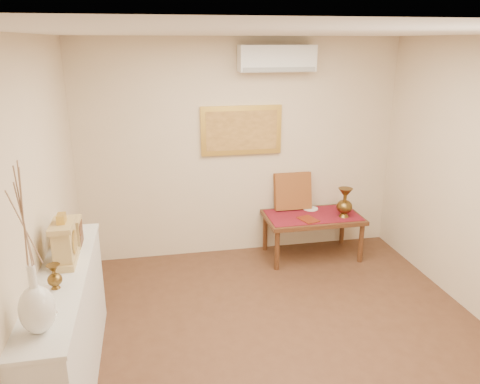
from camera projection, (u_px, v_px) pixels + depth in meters
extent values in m
plane|color=brown|center=(291.00, 354.00, 4.14)|extent=(4.50, 4.50, 0.00)
plane|color=white|center=(304.00, 33.00, 3.31)|extent=(4.50, 4.50, 0.00)
cube|color=beige|center=(241.00, 150.00, 5.82)|extent=(4.00, 0.02, 2.70)
cube|color=beige|center=(30.00, 230.00, 3.35)|extent=(0.02, 4.50, 2.70)
cube|color=maroon|center=(313.00, 215.00, 5.88)|extent=(1.14, 0.59, 0.01)
cylinder|color=white|center=(311.00, 209.00, 6.08)|extent=(0.19, 0.19, 0.01)
cube|color=#651E0D|center=(308.00, 219.00, 5.71)|extent=(0.25, 0.29, 0.01)
cube|color=maroon|center=(293.00, 191.00, 6.03)|extent=(0.48, 0.20, 0.49)
cube|color=silver|center=(69.00, 332.00, 3.65)|extent=(0.35, 2.00, 0.95)
cube|color=silver|center=(62.00, 276.00, 3.50)|extent=(0.37, 2.02, 0.03)
cube|color=tan|center=(67.00, 260.00, 3.67)|extent=(0.16, 0.36, 0.05)
cube|color=tan|center=(64.00, 242.00, 3.63)|extent=(0.14, 0.30, 0.25)
cylinder|color=beige|center=(74.00, 242.00, 3.64)|extent=(0.01, 0.17, 0.17)
cylinder|color=gold|center=(75.00, 242.00, 3.64)|extent=(0.01, 0.19, 0.19)
cube|color=tan|center=(62.00, 225.00, 3.58)|extent=(0.17, 0.34, 0.04)
cube|color=gold|center=(61.00, 218.00, 3.56)|extent=(0.06, 0.11, 0.07)
cube|color=tan|center=(72.00, 234.00, 3.96)|extent=(0.15, 0.20, 0.22)
cube|color=#522D18|center=(82.00, 238.00, 3.99)|extent=(0.01, 0.17, 0.09)
cube|color=#522D18|center=(81.00, 227.00, 3.95)|extent=(0.01, 0.17, 0.09)
cube|color=tan|center=(70.00, 220.00, 3.92)|extent=(0.16, 0.21, 0.02)
cube|color=#522D18|center=(313.00, 217.00, 5.89)|extent=(1.20, 0.70, 0.05)
cylinder|color=#522D18|center=(277.00, 250.00, 5.60)|extent=(0.06, 0.06, 0.50)
cylinder|color=#522D18|center=(361.00, 243.00, 5.80)|extent=(0.06, 0.06, 0.50)
cylinder|color=#522D18|center=(265.00, 232.00, 6.14)|extent=(0.06, 0.06, 0.50)
cylinder|color=#522D18|center=(342.00, 226.00, 6.34)|extent=(0.06, 0.06, 0.50)
cube|color=gold|center=(241.00, 130.00, 5.72)|extent=(1.00, 0.05, 0.60)
cube|color=#BE8C42|center=(242.00, 131.00, 5.70)|extent=(0.88, 0.01, 0.48)
cube|color=silver|center=(277.00, 58.00, 5.43)|extent=(0.90, 0.24, 0.30)
cube|color=gray|center=(279.00, 70.00, 5.36)|extent=(0.86, 0.02, 0.05)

